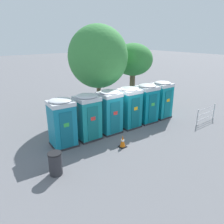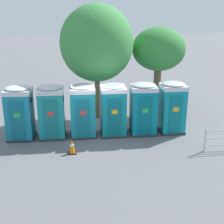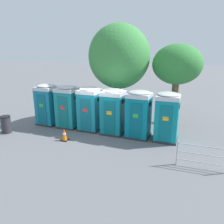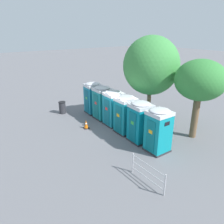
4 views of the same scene
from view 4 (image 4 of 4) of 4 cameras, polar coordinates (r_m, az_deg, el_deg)
ground_plane at (r=15.44m, az=2.22°, el=-4.10°), size 120.00×120.00×0.00m
portapotty_0 at (r=17.80m, az=-4.98°, el=3.71°), size 1.31×1.28×2.54m
portapotty_1 at (r=16.60m, az=-2.52°, el=2.48°), size 1.25×1.22×2.54m
portapotty_2 at (r=15.44m, az=0.37°, el=1.07°), size 1.22×1.22×2.54m
portapotty_3 at (r=14.31m, az=3.51°, el=-0.62°), size 1.22×1.22×2.54m
portapotty_4 at (r=13.28m, az=7.34°, el=-2.54°), size 1.29×1.26×2.54m
portapotty_5 at (r=12.36m, az=11.98°, el=-4.69°), size 1.19×1.21×2.54m
street_tree_0 at (r=13.95m, az=22.05°, el=7.54°), size 3.01×3.01×4.93m
street_tree_1 at (r=15.63m, az=10.18°, el=11.79°), size 3.88×3.88×6.17m
trash_can at (r=18.31m, az=-12.84°, el=1.15°), size 0.57×0.57×0.99m
traffic_cone at (r=15.31m, az=-6.79°, el=-3.19°), size 0.36×0.36×0.64m
event_barrier at (r=10.18m, az=9.28°, el=-15.26°), size 2.06×0.07×1.05m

